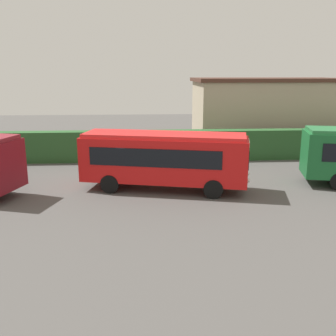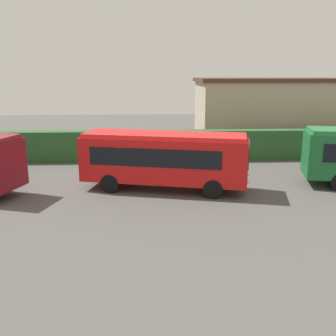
{
  "view_description": "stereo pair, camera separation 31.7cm",
  "coord_description": "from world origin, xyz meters",
  "views": [
    {
      "loc": [
        0.14,
        -20.93,
        6.3
      ],
      "look_at": [
        1.48,
        -0.65,
        1.25
      ],
      "focal_mm": 41.38,
      "sensor_mm": 36.0,
      "label": 1
    },
    {
      "loc": [
        0.46,
        -20.95,
        6.3
      ],
      "look_at": [
        1.48,
        -0.65,
        1.25
      ],
      "focal_mm": 41.38,
      "sensor_mm": 36.0,
      "label": 2
    }
  ],
  "objects": [
    {
      "name": "hedge_row",
      "position": [
        0.0,
        6.78,
        1.1
      ],
      "size": [
        50.69,
        1.07,
        2.2
      ],
      "primitive_type": "cube",
      "color": "#2B5A2C",
      "rests_on": "ground_plane"
    },
    {
      "name": "ground_plane",
      "position": [
        0.0,
        0.0,
        0.0
      ],
      "size": [
        77.38,
        77.38,
        0.0
      ],
      "primitive_type": "plane",
      "color": "#514F4C"
    },
    {
      "name": "bus_red",
      "position": [
        1.29,
        -0.5,
        1.8
      ],
      "size": [
        9.22,
        4.46,
        3.12
      ],
      "rotation": [
        0.0,
        0.0,
        -0.24
      ],
      "color": "red",
      "rests_on": "ground_plane"
    },
    {
      "name": "depot_building",
      "position": [
        10.74,
        11.85,
        2.92
      ],
      "size": [
        12.41,
        6.85,
        5.82
      ],
      "color": "tan",
      "rests_on": "ground_plane"
    }
  ]
}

